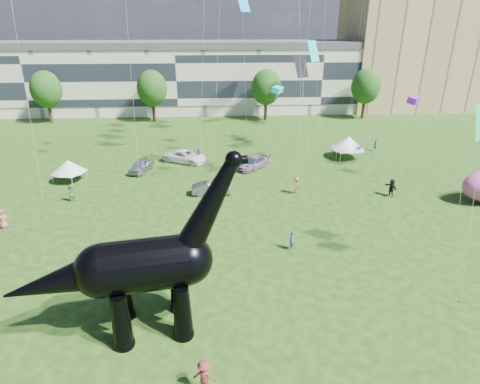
{
  "coord_description": "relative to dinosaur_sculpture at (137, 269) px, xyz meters",
  "views": [
    {
      "loc": [
        -1.01,
        -18.95,
        16.52
      ],
      "look_at": [
        0.63,
        8.0,
        5.0
      ],
      "focal_mm": 30.0,
      "sensor_mm": 36.0,
      "label": 1
    }
  ],
  "objects": [
    {
      "name": "car_grey",
      "position": [
        3.86,
        19.49,
        -3.42
      ],
      "size": [
        4.05,
        1.5,
        1.33
      ],
      "primitive_type": "imported",
      "rotation": [
        0.0,
        0.0,
        1.59
      ],
      "color": "slate",
      "rests_on": "ground"
    },
    {
      "name": "tree_mid_right",
      "position": [
        13.51,
        53.19,
        2.21
      ],
      "size": [
        5.2,
        5.2,
        9.44
      ],
      "color": "#382314",
      "rests_on": "ground"
    },
    {
      "name": "apartment_block",
      "position": [
        45.51,
        65.19,
        6.92
      ],
      "size": [
        28.0,
        18.0,
        22.0
      ],
      "primitive_type": "cube",
      "color": "tan",
      "rests_on": "ground"
    },
    {
      "name": "dinosaur_sculpture",
      "position": [
        0.0,
        0.0,
        0.0
      ],
      "size": [
        13.29,
        4.51,
        10.81
      ],
      "rotation": [
        0.0,
        0.0,
        0.17
      ],
      "color": "black",
      "rests_on": "ground"
    },
    {
      "name": "ground",
      "position": [
        5.51,
        0.19,
        -4.08
      ],
      "size": [
        220.0,
        220.0,
        0.0
      ],
      "primitive_type": "plane",
      "color": "#16330C",
      "rests_on": "ground"
    },
    {
      "name": "tree_mid_left",
      "position": [
        -6.49,
        53.19,
        2.21
      ],
      "size": [
        5.2,
        5.2,
        9.44
      ],
      "color": "#382314",
      "rests_on": "ground"
    },
    {
      "name": "car_white",
      "position": [
        0.47,
        30.01,
        -3.32
      ],
      "size": [
        6.09,
        4.75,
        1.54
      ],
      "primitive_type": "imported",
      "rotation": [
        0.0,
        0.0,
        1.11
      ],
      "color": "white",
      "rests_on": "ground"
    },
    {
      "name": "gazebo_far",
      "position": [
        21.38,
        30.98,
        -2.31
      ],
      "size": [
        3.93,
        3.93,
        2.53
      ],
      "rotation": [
        0.0,
        0.0,
        -0.09
      ],
      "color": "white",
      "rests_on": "ground"
    },
    {
      "name": "visitors",
      "position": [
        3.59,
        15.83,
        -3.2
      ],
      "size": [
        46.38,
        38.54,
        1.89
      ],
      "color": "#31637C",
      "rests_on": "ground"
    },
    {
      "name": "gazebo_near",
      "position": [
        21.54,
        30.45,
        -2.06
      ],
      "size": [
        4.46,
        4.46,
        2.88
      ],
      "rotation": [
        0.0,
        0.0,
        0.08
      ],
      "color": "white",
      "rests_on": "ground"
    },
    {
      "name": "gazebo_left",
      "position": [
        -11.95,
        24.22,
        -2.37
      ],
      "size": [
        4.52,
        4.52,
        2.44
      ],
      "rotation": [
        0.0,
        0.0,
        -0.36
      ],
      "color": "silver",
      "rests_on": "ground"
    },
    {
      "name": "car_dark",
      "position": [
        8.91,
        27.13,
        -3.38
      ],
      "size": [
        4.77,
        4.88,
        1.41
      ],
      "primitive_type": "imported",
      "rotation": [
        0.0,
        0.0,
        -0.76
      ],
      "color": "#595960",
      "rests_on": "ground"
    },
    {
      "name": "tree_far_right",
      "position": [
        31.51,
        53.19,
        2.21
      ],
      "size": [
        5.2,
        5.2,
        9.44
      ],
      "color": "#382314",
      "rests_on": "ground"
    },
    {
      "name": "car_silver",
      "position": [
        -4.5,
        26.91,
        -3.33
      ],
      "size": [
        2.85,
        4.72,
        1.5
      ],
      "primitive_type": "imported",
      "rotation": [
        0.0,
        0.0,
        -0.26
      ],
      "color": "#A6A7AB",
      "rests_on": "ground"
    },
    {
      "name": "tree_far_left",
      "position": [
        -24.49,
        53.19,
        2.21
      ],
      "size": [
        5.2,
        5.2,
        9.44
      ],
      "color": "#382314",
      "rests_on": "ground"
    },
    {
      "name": "terrace_row",
      "position": [
        -2.49,
        62.19,
        1.92
      ],
      "size": [
        78.0,
        11.0,
        12.0
      ],
      "primitive_type": "cube",
      "color": "beige",
      "rests_on": "ground"
    }
  ]
}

